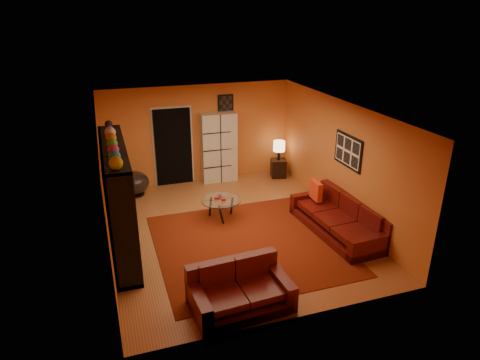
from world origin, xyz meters
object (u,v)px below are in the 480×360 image
object	(u,v)px
sofa	(341,219)
storage_cabinet	(219,147)
table_lamp	(279,147)
side_table	(278,168)
tv	(121,200)
entertainment_unit	(118,198)
loveseat	(239,289)
coffee_table	(221,202)
bowl_chair	(134,183)

from	to	relation	value
sofa	storage_cabinet	world-z (taller)	storage_cabinet
storage_cabinet	table_lamp	world-z (taller)	storage_cabinet
storage_cabinet	side_table	size ratio (longest dim) A/B	3.75
tv	sofa	xyz separation A→B (m)	(4.37, -0.84, -0.72)
tv	storage_cabinet	bearing A→B (deg)	-44.48
entertainment_unit	loveseat	bearing A→B (deg)	-56.25
entertainment_unit	coffee_table	world-z (taller)	entertainment_unit
side_table	entertainment_unit	bearing A→B (deg)	-150.15
tv	loveseat	size ratio (longest dim) A/B	0.61
loveseat	storage_cabinet	distance (m)	5.38
entertainment_unit	table_lamp	distance (m)	5.08
bowl_chair	loveseat	bearing A→B (deg)	-76.76
coffee_table	storage_cabinet	size ratio (longest dim) A/B	0.48
tv	side_table	distance (m)	5.08
tv	coffee_table	size ratio (longest dim) A/B	1.08
bowl_chair	side_table	distance (m)	3.95
tv	storage_cabinet	size ratio (longest dim) A/B	0.52
entertainment_unit	coffee_table	size ratio (longest dim) A/B	3.32
entertainment_unit	sofa	distance (m)	4.55
coffee_table	bowl_chair	distance (m)	2.59
entertainment_unit	bowl_chair	xyz separation A→B (m)	(0.46, 2.50, -0.72)
table_lamp	bowl_chair	bearing A→B (deg)	-179.57
bowl_chair	entertainment_unit	bearing A→B (deg)	-100.37
tv	loveseat	xyz separation A→B (m)	(1.56, -2.45, -0.72)
sofa	side_table	size ratio (longest dim) A/B	4.88
coffee_table	table_lamp	xyz separation A→B (m)	(2.23, 1.95, 0.47)
coffee_table	storage_cabinet	bearing A→B (deg)	75.24
table_lamp	entertainment_unit	bearing A→B (deg)	-150.15
entertainment_unit	side_table	distance (m)	5.14
coffee_table	side_table	size ratio (longest dim) A/B	1.81
sofa	bowl_chair	size ratio (longest dim) A/B	3.23
entertainment_unit	loveseat	world-z (taller)	entertainment_unit
bowl_chair	coffee_table	bearing A→B (deg)	-48.15
loveseat	table_lamp	bearing A→B (deg)	-33.11
sofa	loveseat	world-z (taller)	same
tv	sofa	size ratio (longest dim) A/B	0.40
tv	storage_cabinet	world-z (taller)	storage_cabinet
loveseat	storage_cabinet	world-z (taller)	storage_cabinet
sofa	side_table	world-z (taller)	sofa
sofa	table_lamp	bearing A→B (deg)	86.26
coffee_table	table_lamp	size ratio (longest dim) A/B	1.69
entertainment_unit	sofa	size ratio (longest dim) A/B	1.23
coffee_table	table_lamp	world-z (taller)	table_lamp
entertainment_unit	coffee_table	distance (m)	2.34
sofa	bowl_chair	distance (m)	5.16
loveseat	coffee_table	bearing A→B (deg)	-14.40
entertainment_unit	storage_cabinet	distance (m)	3.94
side_table	bowl_chair	bearing A→B (deg)	-179.57
coffee_table	loveseat	bearing A→B (deg)	-100.75
storage_cabinet	sofa	bearing A→B (deg)	-63.46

